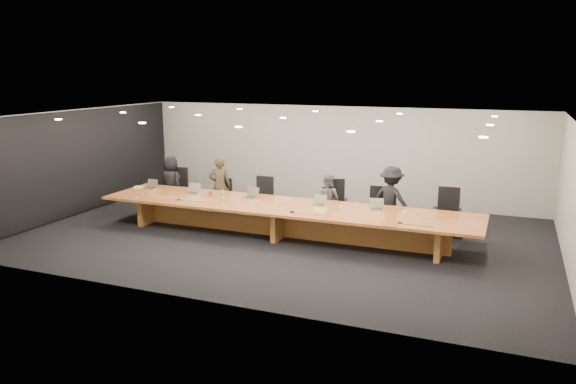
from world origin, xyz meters
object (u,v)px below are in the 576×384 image
at_px(conference_table, 283,215).
at_px(paper_cup_far, 404,213).
at_px(person_d, 391,200).
at_px(mic_center, 292,211).
at_px(person_a, 171,183).
at_px(mic_right, 400,222).
at_px(chair_right, 378,209).
at_px(mic_left, 179,199).
at_px(person_c, 328,200).
at_px(laptop_b, 192,188).
at_px(laptop_d, 319,200).
at_px(chair_mid_left, 262,198).
at_px(laptop_c, 250,193).
at_px(person_b, 220,186).
at_px(av_box, 133,197).
at_px(paper_cup_near, 341,207).
at_px(water_bottle, 223,195).
at_px(chair_left, 221,197).
at_px(chair_far_right, 447,213).
at_px(amber_mug, 210,194).
at_px(chair_mid_right, 335,203).
at_px(chair_far_left, 176,189).
at_px(laptop_a, 150,184).
at_px(laptop_e, 377,204).

height_order(conference_table, paper_cup_far, paper_cup_far).
bearing_deg(person_d, mic_center, 64.05).
xyz_separation_m(person_a, mic_right, (6.70, -1.77, 0.01)).
xyz_separation_m(chair_right, mic_left, (-4.52, -1.66, 0.21)).
relative_size(person_c, paper_cup_far, 13.64).
relative_size(laptop_b, laptop_d, 1.08).
xyz_separation_m(chair_mid_left, laptop_c, (0.08, -0.88, 0.33)).
height_order(person_b, av_box, person_b).
relative_size(laptop_d, paper_cup_near, 3.50).
relative_size(water_bottle, mic_right, 1.66).
distance_m(chair_left, chair_far_right, 5.85).
bearing_deg(paper_cup_far, amber_mug, 178.98).
relative_size(av_box, mic_right, 1.68).
bearing_deg(chair_right, mic_right, -72.65).
relative_size(chair_mid_right, person_d, 0.75).
bearing_deg(av_box, chair_far_left, 78.23).
height_order(conference_table, water_bottle, water_bottle).
relative_size(chair_far_left, person_c, 0.89).
bearing_deg(chair_right, water_bottle, -170.43).
height_order(person_d, paper_cup_near, person_d).
bearing_deg(amber_mug, person_b, 104.76).
xyz_separation_m(conference_table, laptop_c, (-1.04, 0.36, 0.37)).
height_order(chair_far_right, mic_center, chair_far_right).
bearing_deg(laptop_a, mic_right, -4.43).
xyz_separation_m(chair_right, laptop_c, (-3.00, -0.86, 0.34)).
bearing_deg(chair_left, chair_far_left, -168.63).
relative_size(person_b, paper_cup_far, 16.35).
distance_m(person_c, person_d, 1.58).
xyz_separation_m(laptop_a, laptop_b, (1.36, -0.11, 0.01)).
relative_size(chair_mid_left, mic_left, 10.84).
bearing_deg(laptop_e, person_c, 133.81).
bearing_deg(paper_cup_near, mic_left, -171.63).
bearing_deg(amber_mug, mic_left, -129.09).
bearing_deg(paper_cup_near, amber_mug, 179.10).
distance_m(conference_table, chair_far_left, 3.95).
bearing_deg(laptop_d, chair_far_left, 165.71).
bearing_deg(person_c, mic_left, 45.00).
relative_size(chair_mid_left, water_bottle, 5.53).
distance_m(chair_mid_right, mic_right, 2.64).
xyz_separation_m(chair_far_right, laptop_d, (-2.78, -1.01, 0.28)).
bearing_deg(conference_table, paper_cup_far, 2.33).
distance_m(chair_mid_left, water_bottle, 1.31).
xyz_separation_m(chair_far_right, laptop_c, (-4.60, -0.94, 0.29)).
xyz_separation_m(person_d, mic_left, (-4.82, -1.68, -0.04)).
relative_size(chair_far_right, mic_left, 11.47).
bearing_deg(chair_right, chair_mid_left, 171.30).
height_order(chair_far_right, mic_right, chair_far_right).
xyz_separation_m(chair_mid_right, chair_far_right, (2.69, 0.09, -0.01)).
distance_m(person_b, laptop_c, 1.48).
bearing_deg(person_c, laptop_a, 28.09).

